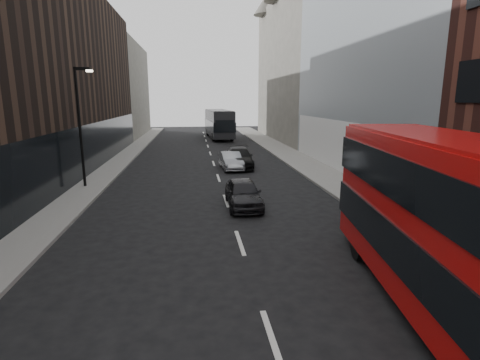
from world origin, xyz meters
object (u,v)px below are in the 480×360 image
object	(u,v)px
red_bus	(456,223)
car_c	(239,158)
grey_bus	(219,123)
car_b	(231,161)
street_lamp	(81,119)
car_a	(243,193)

from	to	relation	value
red_bus	car_c	xyz separation A→B (m)	(-2.51, 21.64, -1.71)
grey_bus	car_b	xyz separation A→B (m)	(-0.72, -23.61, -1.40)
street_lamp	car_c	size ratio (longest dim) A/B	1.31
grey_bus	car_a	world-z (taller)	grey_bus
car_b	car_c	bearing A→B (deg)	43.35
street_lamp	car_a	xyz separation A→B (m)	(9.00, -5.16, -3.47)
car_b	street_lamp	bearing A→B (deg)	-155.01
car_b	car_a	bearing A→B (deg)	-96.41
red_bus	car_a	world-z (taller)	red_bus
street_lamp	car_b	world-z (taller)	street_lamp
street_lamp	car_b	xyz separation A→B (m)	(9.41, 5.24, -3.50)
street_lamp	grey_bus	distance (m)	30.66
grey_bus	car_b	bearing A→B (deg)	-94.91
street_lamp	grey_bus	world-z (taller)	street_lamp
street_lamp	car_a	bearing A→B (deg)	-29.85
car_a	car_c	xyz separation A→B (m)	(1.14, 11.21, 0.07)
car_b	red_bus	bearing A→B (deg)	-85.31
street_lamp	grey_bus	xyz separation A→B (m)	(10.13, 28.86, -2.11)
car_b	car_c	xyz separation A→B (m)	(0.73, 0.80, 0.10)
grey_bus	car_a	bearing A→B (deg)	-95.06
red_bus	grey_bus	distance (m)	44.53
street_lamp	grey_bus	size ratio (longest dim) A/B	0.58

